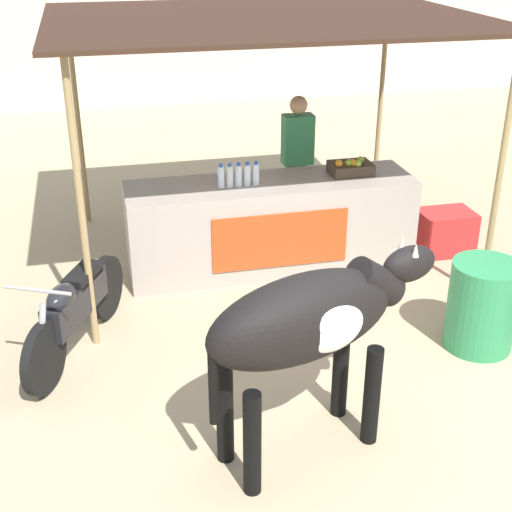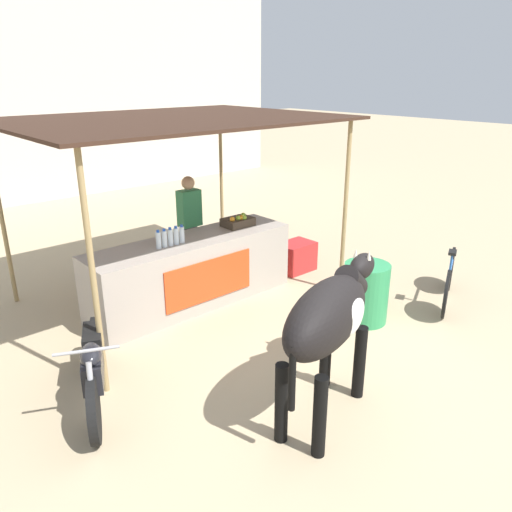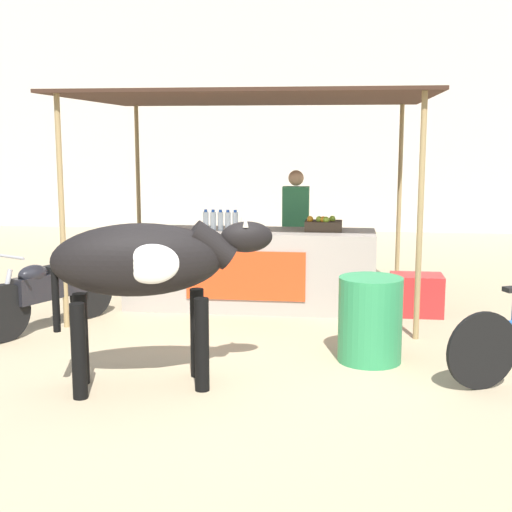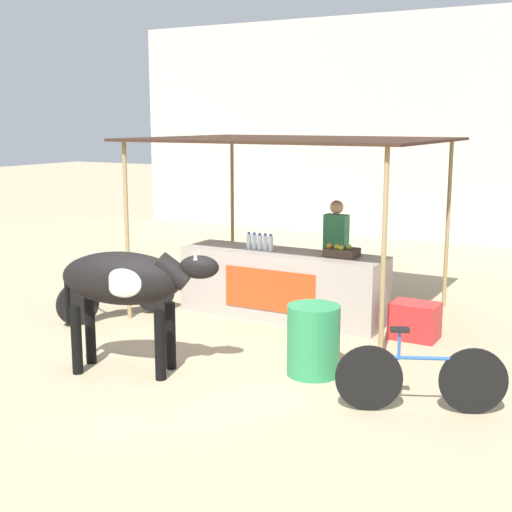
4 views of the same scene
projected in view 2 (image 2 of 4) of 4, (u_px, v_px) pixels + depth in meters
The scene contains 12 objects.
ground_plane at pixel (306, 366), 5.63m from camera, with size 60.00×60.00×0.00m, color tan.
building_wall_far at pixel (0, 94), 11.66m from camera, with size 16.00×0.50×5.23m, color beige.
stall_counter at pixel (192, 271), 7.00m from camera, with size 3.00×0.82×0.96m.
stall_awning at pixel (172, 125), 6.53m from camera, with size 4.20×3.20×2.56m.
water_bottle_row at pixel (170, 237), 6.54m from camera, with size 0.43×0.07×0.25m.
fruit_crate at pixel (238, 221), 7.39m from camera, with size 0.44×0.32×0.18m.
vendor_behind_counter at pixel (190, 228), 7.71m from camera, with size 0.34×0.22×1.65m.
cooler_box at pixel (296, 257), 8.25m from camera, with size 0.60×0.44×0.48m, color red.
water_barrel at pixel (366, 293), 6.52m from camera, with size 0.59×0.59×0.80m, color #2D8C51.
cow at pixel (330, 317), 4.50m from camera, with size 1.84×0.92×1.44m.
motorcycle_parked at pixel (94, 364), 4.88m from camera, with size 0.93×1.65×0.90m.
bicycle_leaning at pixel (449, 280), 7.06m from camera, with size 1.53×0.72×0.85m.
Camera 2 is at (-3.63, -3.26, 3.11)m, focal length 35.00 mm.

